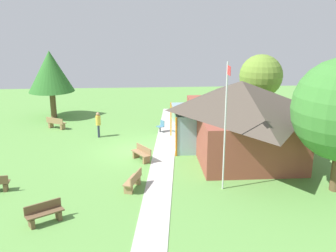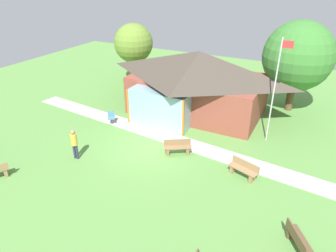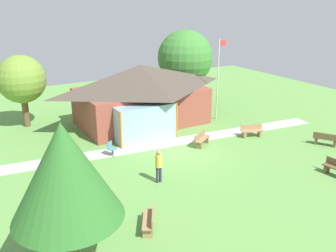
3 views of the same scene
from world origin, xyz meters
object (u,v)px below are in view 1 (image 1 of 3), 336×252
Objects in this scene: patio_chair_west at (161,127)px; tree_lawn_corner at (50,72)px; flagpole at (225,122)px; tree_behind_pavilion_left at (261,76)px; bench_mid_right at (133,181)px; bench_lawn_far_right at (44,214)px; bench_front_left at (56,123)px; visitor_strolling_lawn at (98,123)px; pavilion at (237,115)px; bench_rear_near_path at (142,154)px.

tree_lawn_corner is (-4.79, -8.48, 3.33)m from patio_chair_west.
tree_behind_pavilion_left is (-12.90, 5.56, 0.10)m from flagpole.
patio_chair_west is at bearing 8.06° from bench_mid_right.
bench_lawn_far_right is 0.28× the size of tree_lawn_corner.
visitor_strolling_lawn is at bearing -4.50° from bench_front_left.
visitor_strolling_lawn is at bearing -142.39° from flagpole.
bench_lawn_far_right is at bearing -71.27° from flagpole.
flagpole reaches higher than bench_mid_right.
bench_mid_right is 1.04× the size of bench_lawn_far_right.
flagpole reaches higher than pavilion.
bench_mid_right is (5.13, -6.22, -1.86)m from pavilion.
visitor_strolling_lawn is (-4.69, -2.92, 0.62)m from bench_rear_near_path.
bench_rear_near_path is at bearing 30.12° from visitor_strolling_lawn.
flagpole is 4.04× the size of bench_rear_near_path.
patio_chair_west is (-12.25, 5.29, 0.01)m from bench_lawn_far_right.
bench_rear_near_path is at bearing 133.56° from patio_chair_west.
bench_mid_right is at bearing 14.60° from visitor_strolling_lawn.
visitor_strolling_lawn is (-3.36, -8.72, -1.24)m from pavilion.
flagpole is 1.13× the size of tree_lawn_corner.
bench_mid_right is at bearing 136.70° from patio_chair_west.
pavilion is 12.77m from bench_lawn_far_right.
patio_chair_west is (1.46, 7.63, 0.01)m from bench_front_left.
bench_mid_right and bench_rear_near_path have the same top height.
tree_lawn_corner reaches higher than visitor_strolling_lawn.
bench_rear_near_path is at bearing -47.03° from tree_behind_pavilion_left.
tree_behind_pavilion_left is at bearing -100.19° from patio_chair_west.
bench_front_left is 0.87× the size of visitor_strolling_lawn.
patio_chair_west is 9.20m from tree_behind_pavilion_left.
flagpole is at bearing 162.11° from patio_chair_west.
tree_lawn_corner is at bearing 44.36° from bench_mid_right.
bench_mid_right is 0.90× the size of visitor_strolling_lawn.
bench_front_left is 4.08m from visitor_strolling_lawn.
patio_chair_west reaches higher than bench_mid_right.
bench_rear_near_path is at bearing 12.70° from bench_mid_right.
flagpole is at bearing -17.86° from bench_front_left.
bench_lawn_far_right is 17.66m from tree_lawn_corner.
tree_lawn_corner is at bearing 134.15° from bench_front_left.
bench_lawn_far_right is at bearing 10.61° from tree_lawn_corner.
flagpole is 10.35m from patio_chair_west.
patio_chair_west is 0.16× the size of tree_lawn_corner.
pavilion is at bearing -109.02° from bench_rear_near_path.
visitor_strolling_lawn is at bearing 36.80° from tree_lawn_corner.
visitor_strolling_lawn is at bearing 0.04° from bench_rear_near_path.
pavilion is 1.82× the size of tree_lawn_corner.
pavilion is 13.43m from bench_front_left.
flagpole is 3.50× the size of visitor_strolling_lawn.
tree_behind_pavilion_left reaches higher than bench_front_left.
tree_behind_pavilion_left reaches higher than bench_lawn_far_right.
pavilion is 11.40× the size of patio_chair_west.
bench_lawn_far_right is 0.29× the size of tree_behind_pavilion_left.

